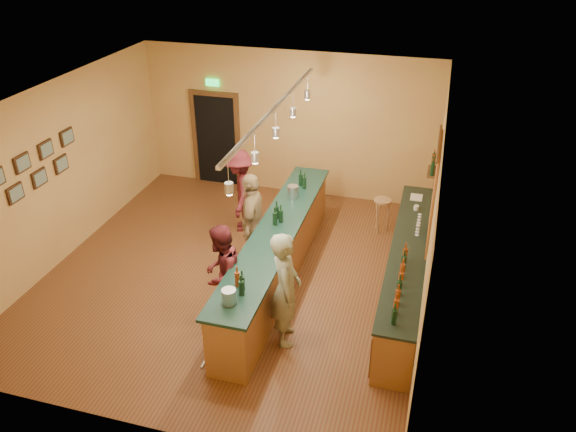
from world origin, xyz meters
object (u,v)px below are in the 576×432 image
(back_counter, at_px, (407,270))
(customer_a, at_px, (221,273))
(bartender, at_px, (285,289))
(bar_stool, at_px, (382,206))
(tasting_bar, at_px, (277,251))
(customer_c, at_px, (240,191))
(customer_b, at_px, (253,221))

(back_counter, relative_size, customer_a, 2.80)
(bartender, distance_m, bar_stool, 3.76)
(bar_stool, bearing_deg, bartender, -104.96)
(bartender, bearing_deg, customer_a, 60.19)
(tasting_bar, xyz_separation_m, customer_a, (-0.55, -1.16, 0.21))
(customer_c, bearing_deg, tasting_bar, 20.15)
(customer_a, height_order, customer_b, customer_b)
(customer_a, relative_size, customer_b, 0.89)
(tasting_bar, bearing_deg, back_counter, 4.73)
(customer_a, xyz_separation_m, customer_b, (0.00, 1.50, 0.10))
(tasting_bar, height_order, bartender, bartender)
(back_counter, distance_m, tasting_bar, 2.20)
(back_counter, xyz_separation_m, tasting_bar, (-2.19, -0.18, 0.12))
(back_counter, relative_size, customer_b, 2.49)
(customer_b, distance_m, bar_stool, 2.80)
(tasting_bar, bearing_deg, bartender, -68.71)
(tasting_bar, relative_size, customer_c, 3.01)
(bartender, relative_size, customer_a, 1.13)
(customer_b, height_order, bar_stool, customer_b)
(back_counter, bearing_deg, customer_b, 176.55)
(customer_a, relative_size, bar_stool, 2.29)
(customer_b, relative_size, customer_c, 1.08)
(bartender, bearing_deg, customer_b, 15.46)
(tasting_bar, relative_size, customer_b, 2.79)
(bartender, distance_m, customer_b, 2.08)
(customer_b, xyz_separation_m, customer_c, (-0.68, 1.21, -0.07))
(bar_stool, bearing_deg, customer_a, -121.61)
(customer_c, distance_m, bar_stool, 2.84)
(back_counter, relative_size, bar_stool, 6.41)
(tasting_bar, height_order, bar_stool, tasting_bar)
(bartender, bearing_deg, back_counter, -62.25)
(tasting_bar, bearing_deg, customer_a, -115.39)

